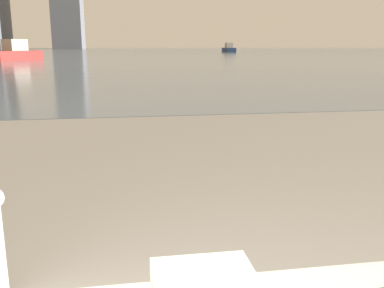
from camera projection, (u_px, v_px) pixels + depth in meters
name	position (u px, v px, depth m)	size (l,w,h in m)	color
harbor_water	(123.00, 53.00, 59.85)	(180.00, 110.00, 0.01)	slate
harbor_boat_1	(16.00, 53.00, 30.60)	(3.38, 4.12, 1.51)	maroon
harbor_boat_2	(229.00, 49.00, 63.74)	(1.32, 3.72, 1.39)	navy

